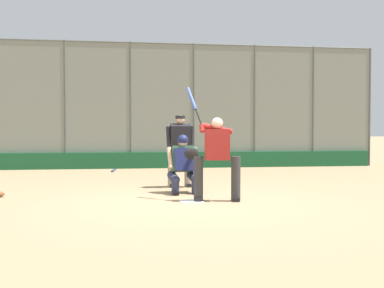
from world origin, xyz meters
name	(u,v)px	position (x,y,z in m)	size (l,w,h in m)	color
ground_plane	(191,202)	(0.00, 0.00, 0.00)	(160.00, 160.00, 0.00)	#9E7F5B
home_plate_marker	(191,201)	(0.00, 0.00, 0.01)	(0.43, 0.43, 0.01)	white
backstop_fence	(163,103)	(0.00, -7.62, 2.30)	(15.72, 0.08, 4.43)	#515651
padding_wall	(163,160)	(0.00, -7.52, 0.28)	(15.33, 0.18, 0.56)	#19512D
bleachers_beyond	(153,154)	(0.25, -9.77, 0.38)	(10.95, 1.95, 1.16)	slate
batter_at_plate	(217,156)	(-0.48, -0.01, 0.86)	(0.98, 0.72, 2.18)	#333333
catcher_behind_plate	(184,163)	(0.01, -1.14, 0.65)	(0.68, 0.79, 1.25)	#2D334C
umpire_home	(180,149)	(-0.02, -2.16, 0.91)	(0.69, 0.42, 1.69)	gray
spare_bat_near_backstop	(113,170)	(1.69, -6.42, 0.03)	(0.14, 0.85, 0.07)	black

